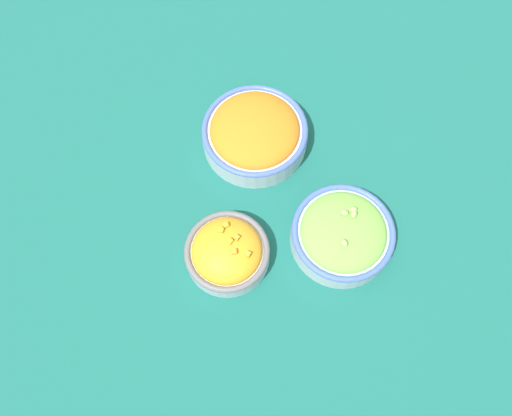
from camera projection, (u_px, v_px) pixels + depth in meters
ground_plane at (256, 214)px, 0.98m from camera, size 3.00×3.00×0.00m
bowl_lettuce at (342, 234)px, 0.93m from camera, size 0.19×0.19×0.08m
bowl_squash at (227, 252)px, 0.92m from camera, size 0.16×0.16×0.08m
bowl_carrots at (255, 133)px, 1.01m from camera, size 0.21×0.21×0.08m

